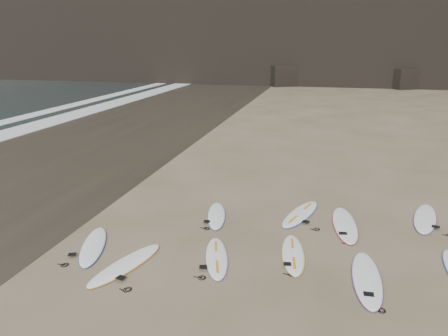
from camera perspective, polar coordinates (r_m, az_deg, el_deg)
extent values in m
plane|color=#897559|center=(11.44, 12.28, -12.02)|extent=(240.00, 240.00, 0.00)
cube|color=#383026|center=(24.53, -18.83, 2.81)|extent=(12.00, 200.00, 0.01)
cube|color=black|center=(55.84, 22.20, 10.81)|extent=(4.23, 4.46, 2.33)
cube|color=black|center=(55.59, 7.52, 11.91)|extent=(4.49, 4.76, 2.49)
ellipsoid|color=white|center=(11.31, -12.69, -12.14)|extent=(1.30, 2.59, 0.09)
ellipsoid|color=white|center=(11.37, -0.97, -11.57)|extent=(1.17, 2.35, 0.08)
ellipsoid|color=white|center=(11.67, 9.01, -11.00)|extent=(0.85, 2.35, 0.08)
ellipsoid|color=white|center=(10.97, 18.15, -13.52)|extent=(0.69, 2.68, 0.10)
ellipsoid|color=white|center=(13.90, -1.00, -6.18)|extent=(1.04, 2.31, 0.08)
ellipsoid|color=white|center=(14.22, 9.95, -5.88)|extent=(1.36, 2.66, 0.09)
ellipsoid|color=white|center=(13.72, 15.50, -7.08)|extent=(0.92, 2.83, 0.10)
ellipsoid|color=white|center=(15.04, 24.78, -5.95)|extent=(1.19, 2.71, 0.09)
ellipsoid|color=white|center=(12.45, -16.71, -9.69)|extent=(1.38, 2.48, 0.09)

